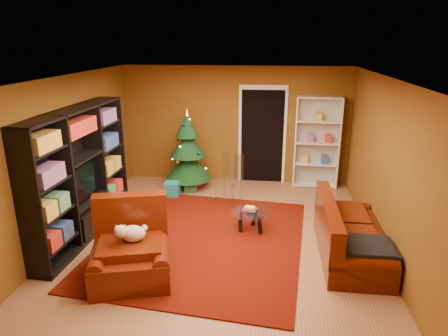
# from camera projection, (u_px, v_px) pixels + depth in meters

# --- Properties ---
(floor) EXTENTS (5.00, 5.50, 0.05)m
(floor) POSITION_uv_depth(u_px,v_px,m) (221.00, 236.00, 6.73)
(floor) COLOR brown
(floor) RESTS_ON ground
(ceiling) EXTENTS (5.00, 5.50, 0.05)m
(ceiling) POSITION_uv_depth(u_px,v_px,m) (221.00, 75.00, 5.91)
(ceiling) COLOR silver
(ceiling) RESTS_ON wall_back
(wall_back) EXTENTS (5.00, 0.05, 2.60)m
(wall_back) POSITION_uv_depth(u_px,v_px,m) (236.00, 125.00, 8.95)
(wall_back) COLOR brown
(wall_back) RESTS_ON ground
(wall_left) EXTENTS (0.05, 5.50, 2.60)m
(wall_left) POSITION_uv_depth(u_px,v_px,m) (70.00, 156.00, 6.59)
(wall_left) COLOR brown
(wall_left) RESTS_ON ground
(wall_right) EXTENTS (0.05, 5.50, 2.60)m
(wall_right) POSITION_uv_depth(u_px,v_px,m) (386.00, 166.00, 6.06)
(wall_right) COLOR brown
(wall_right) RESTS_ON ground
(doorway) EXTENTS (1.06, 0.60, 2.16)m
(doorway) POSITION_uv_depth(u_px,v_px,m) (262.00, 137.00, 8.92)
(doorway) COLOR black
(doorway) RESTS_ON floor
(rug) EXTENTS (3.51, 3.98, 0.02)m
(rug) POSITION_uv_depth(u_px,v_px,m) (203.00, 240.00, 6.51)
(rug) COLOR #550E04
(rug) RESTS_ON floor
(media_unit) EXTENTS (0.54, 2.78, 2.12)m
(media_unit) POSITION_uv_depth(u_px,v_px,m) (79.00, 175.00, 6.42)
(media_unit) COLOR black
(media_unit) RESTS_ON floor
(christmas_tree) EXTENTS (1.31, 1.31, 1.78)m
(christmas_tree) POSITION_uv_depth(u_px,v_px,m) (188.00, 150.00, 8.59)
(christmas_tree) COLOR black
(christmas_tree) RESTS_ON floor
(gift_box_teal) EXTENTS (0.30, 0.30, 0.30)m
(gift_box_teal) POSITION_uv_depth(u_px,v_px,m) (172.00, 189.00, 8.34)
(gift_box_teal) COLOR teal
(gift_box_teal) RESTS_ON floor
(gift_box_green) EXTENTS (0.32, 0.32, 0.26)m
(gift_box_green) POSITION_uv_depth(u_px,v_px,m) (190.00, 185.00, 8.60)
(gift_box_green) COLOR #1C512A
(gift_box_green) RESTS_ON floor
(gift_box_red) EXTENTS (0.28, 0.28, 0.21)m
(gift_box_red) POSITION_uv_depth(u_px,v_px,m) (195.00, 183.00, 8.79)
(gift_box_red) COLOR maroon
(gift_box_red) RESTS_ON floor
(white_bookshelf) EXTENTS (0.96, 0.39, 2.04)m
(white_bookshelf) POSITION_uv_depth(u_px,v_px,m) (317.00, 143.00, 8.66)
(white_bookshelf) COLOR white
(white_bookshelf) RESTS_ON floor
(armchair) EXTENTS (1.38, 1.38, 0.88)m
(armchair) POSITION_uv_depth(u_px,v_px,m) (130.00, 250.00, 5.36)
(armchair) COLOR #461205
(armchair) RESTS_ON rug
(dog) EXTENTS (0.46, 0.39, 0.29)m
(dog) POSITION_uv_depth(u_px,v_px,m) (133.00, 233.00, 5.35)
(dog) COLOR beige
(dog) RESTS_ON armchair
(sofa) EXTENTS (0.92, 2.00, 0.85)m
(sofa) POSITION_uv_depth(u_px,v_px,m) (352.00, 229.00, 5.96)
(sofa) COLOR #461205
(sofa) RESTS_ON rug
(coffee_table) EXTENTS (0.85, 0.85, 0.44)m
(coffee_table) POSITION_uv_depth(u_px,v_px,m) (252.00, 221.00, 6.79)
(coffee_table) COLOR gray
(coffee_table) RESTS_ON rug
(acrylic_chair) EXTENTS (0.60, 0.62, 0.87)m
(acrylic_chair) POSITION_uv_depth(u_px,v_px,m) (228.00, 181.00, 7.97)
(acrylic_chair) COLOR #66605B
(acrylic_chair) RESTS_ON rug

